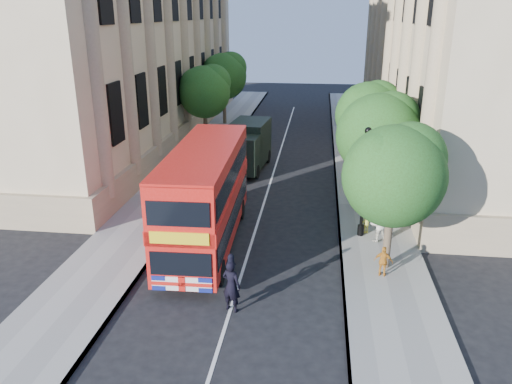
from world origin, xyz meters
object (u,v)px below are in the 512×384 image
(double_decker_bus, at_px, (205,194))
(police_constable, at_px, (231,286))
(woman_pedestrian, at_px, (379,225))
(lamp_post, at_px, (364,187))
(box_van, at_px, (247,147))

(double_decker_bus, xyz_separation_m, police_constable, (2.02, -5.07, -1.48))
(double_decker_bus, relative_size, woman_pedestrian, 6.05)
(lamp_post, xyz_separation_m, woman_pedestrian, (0.73, -0.55, -1.59))
(lamp_post, relative_size, police_constable, 2.64)
(lamp_post, xyz_separation_m, box_van, (-6.81, 10.01, -0.97))
(police_constable, height_order, woman_pedestrian, police_constable)
(double_decker_bus, distance_m, police_constable, 5.65)
(box_van, height_order, police_constable, box_van)
(double_decker_bus, relative_size, box_van, 1.71)
(police_constable, relative_size, woman_pedestrian, 1.22)
(lamp_post, relative_size, woman_pedestrian, 3.21)
(lamp_post, xyz_separation_m, police_constable, (-4.95, -6.78, -1.53))
(double_decker_bus, bearing_deg, lamp_post, 11.95)
(box_van, xyz_separation_m, woman_pedestrian, (7.54, -10.56, -0.62))
(box_van, distance_m, woman_pedestrian, 12.99)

